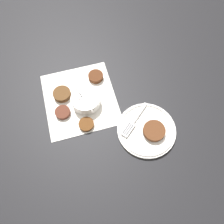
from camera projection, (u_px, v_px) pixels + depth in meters
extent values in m
plane|color=black|center=(84.00, 94.00, 0.91)|extent=(4.00, 4.00, 0.00)
cube|color=white|center=(80.00, 99.00, 0.90)|extent=(0.36, 0.34, 0.00)
cylinder|color=white|center=(86.00, 100.00, 0.87)|extent=(0.11, 0.11, 0.05)
cylinder|color=orange|center=(86.00, 101.00, 0.88)|extent=(0.10, 0.10, 0.02)
cone|color=white|center=(91.00, 109.00, 0.83)|extent=(0.03, 0.03, 0.03)
cylinder|color=silver|center=(81.00, 95.00, 0.85)|extent=(0.03, 0.03, 0.08)
cylinder|color=#4F331B|center=(62.00, 94.00, 0.90)|extent=(0.07, 0.07, 0.02)
cylinder|color=#523016|center=(86.00, 124.00, 0.84)|extent=(0.06, 0.06, 0.01)
cylinder|color=#492715|center=(96.00, 76.00, 0.93)|extent=(0.06, 0.06, 0.02)
cylinder|color=#4F281D|center=(63.00, 112.00, 0.86)|extent=(0.06, 0.06, 0.02)
cylinder|color=white|center=(146.00, 130.00, 0.84)|extent=(0.22, 0.22, 0.01)
torus|color=white|center=(147.00, 129.00, 0.83)|extent=(0.21, 0.21, 0.01)
cylinder|color=#512D19|center=(154.00, 131.00, 0.81)|extent=(0.08, 0.08, 0.02)
cube|color=silver|center=(139.00, 113.00, 0.85)|extent=(0.06, 0.10, 0.00)
cube|color=silver|center=(128.00, 129.00, 0.82)|extent=(0.06, 0.07, 0.00)
cube|color=black|center=(126.00, 128.00, 0.82)|extent=(0.03, 0.05, 0.00)
cube|color=black|center=(128.00, 129.00, 0.82)|extent=(0.03, 0.05, 0.00)
cube|color=black|center=(130.00, 130.00, 0.82)|extent=(0.03, 0.05, 0.00)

